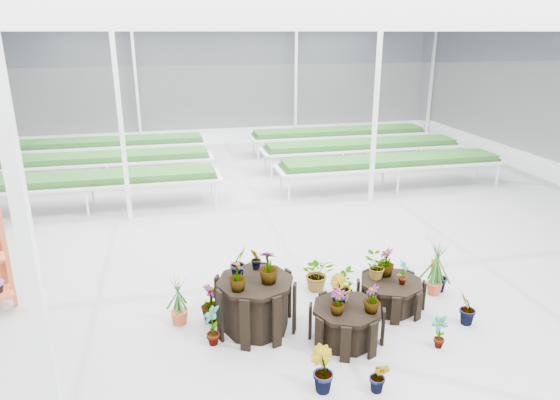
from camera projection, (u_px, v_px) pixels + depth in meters
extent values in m
plane|color=gray|center=(298.00, 287.00, 8.63)|extent=(24.00, 24.00, 0.00)
cylinder|color=black|center=(255.00, 304.00, 7.33)|extent=(1.50, 1.50, 0.79)
cylinder|color=black|center=(346.00, 324.00, 7.07)|extent=(1.35, 1.35, 0.54)
cylinder|color=black|center=(390.00, 294.00, 7.93)|extent=(1.28, 1.28, 0.46)
imported|color=#22531D|center=(239.00, 262.00, 7.20)|extent=(0.35, 0.34, 0.49)
imported|color=#22531D|center=(269.00, 267.00, 7.04)|extent=(0.37, 0.37, 0.51)
imported|color=#22531D|center=(256.00, 259.00, 7.46)|extent=(0.17, 0.21, 0.35)
imported|color=#22531D|center=(238.00, 276.00, 6.85)|extent=(0.32, 0.32, 0.44)
imported|color=#22531D|center=(338.00, 292.00, 6.89)|extent=(0.29, 0.33, 0.49)
imported|color=#22531D|center=(372.00, 299.00, 6.79)|extent=(0.27, 0.27, 0.40)
imported|color=#22531D|center=(341.00, 285.00, 7.11)|extent=(0.42, 0.47, 0.45)
imported|color=#22531D|center=(337.00, 302.00, 6.75)|extent=(0.24, 0.24, 0.37)
imported|color=#22531D|center=(375.00, 266.00, 7.88)|extent=(0.50, 0.49, 0.42)
imported|color=#22531D|center=(403.00, 272.00, 7.69)|extent=(0.26, 0.26, 0.42)
imported|color=#22531D|center=(386.00, 262.00, 7.97)|extent=(0.31, 0.31, 0.48)
imported|color=#22531D|center=(212.00, 325.00, 6.97)|extent=(0.25, 0.34, 0.61)
imported|color=#22531D|center=(211.00, 303.00, 7.55)|extent=(0.38, 0.38, 0.59)
imported|color=#22531D|center=(322.00, 370.00, 6.07)|extent=(0.38, 0.41, 0.59)
imported|color=#22531D|center=(379.00, 377.00, 6.05)|extent=(0.32, 0.32, 0.45)
imported|color=#22531D|center=(439.00, 332.00, 6.92)|extent=(0.22, 0.29, 0.48)
imported|color=#22531D|center=(467.00, 309.00, 7.44)|extent=(0.39, 0.37, 0.55)
imported|color=#22531D|center=(438.00, 276.00, 8.42)|extent=(0.37, 0.32, 0.57)
imported|color=#22531D|center=(379.00, 273.00, 8.53)|extent=(0.26, 0.33, 0.56)
imported|color=#22531D|center=(318.00, 273.00, 8.46)|extent=(0.61, 0.55, 0.61)
imported|color=#22531D|center=(250.00, 287.00, 7.96)|extent=(0.73, 0.67, 0.67)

